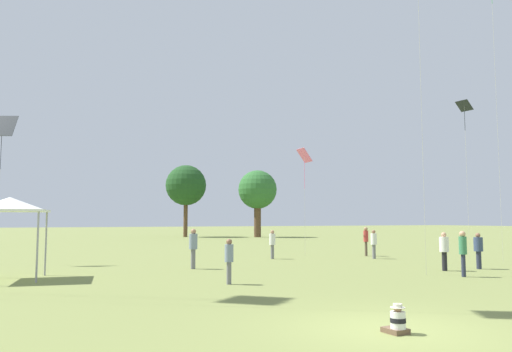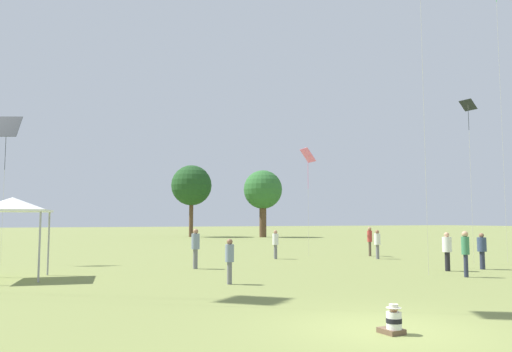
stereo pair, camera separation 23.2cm
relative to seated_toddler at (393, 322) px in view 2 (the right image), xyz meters
The scene contains 16 objects.
ground_plane 0.45m from the seated_toddler, 71.27° to the left, with size 300.00×300.00×0.00m, color olive.
seated_toddler is the anchor object (origin of this frame).
person_standing_0 14.68m from the seated_toddler, 35.63° to the left, with size 0.54×0.54×1.61m.
person_standing_1 11.03m from the seated_toddler, 36.56° to the left, with size 0.40×0.40×1.77m.
person_standing_2 18.61m from the seated_toddler, 70.96° to the left, with size 0.43×0.43×1.62m.
person_standing_3 21.24m from the seated_toddler, 54.51° to the left, with size 0.41×0.41×1.76m.
person_standing_4 13.14m from the seated_toddler, 40.90° to the left, with size 0.54×0.54×1.66m.
person_standing_5 8.30m from the seated_toddler, 91.70° to the left, with size 0.33×0.33×1.55m.
person_standing_6 19.08m from the seated_toddler, 53.38° to the left, with size 0.45×0.45×1.63m.
person_standing_7 13.97m from the seated_toddler, 88.92° to the left, with size 0.38×0.38×1.79m.
canopy_tent 14.94m from the seated_toddler, 119.30° to the left, with size 2.94×2.94×3.04m.
kite_1 22.62m from the seated_toddler, 111.47° to the left, with size 1.49×1.15×7.52m.
kite_3 18.83m from the seated_toddler, 37.87° to the left, with size 0.63×0.77×8.30m.
kite_7 21.81m from the seated_toddler, 64.59° to the left, with size 0.66×1.04×6.63m.
distant_tree_0 56.34m from the seated_toddler, 77.57° to the left, with size 5.24×5.24×9.30m.
distant_tree_2 54.32m from the seated_toddler, 68.06° to the left, with size 4.95×4.95×8.55m.
Camera 2 is at (-6.53, -8.29, 2.20)m, focal length 35.00 mm.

